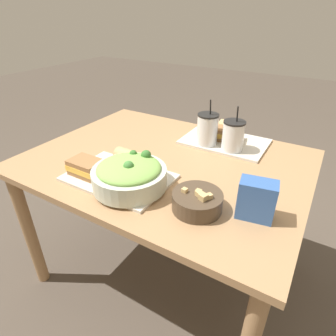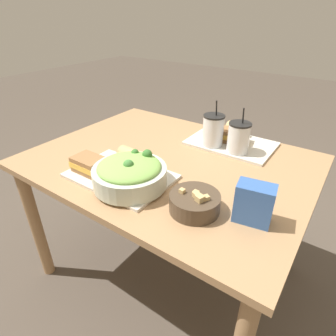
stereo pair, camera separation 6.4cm
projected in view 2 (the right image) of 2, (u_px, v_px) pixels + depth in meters
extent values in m
plane|color=#4C4238|center=(169.00, 268.00, 1.68)|extent=(12.00, 12.00, 0.00)
cube|color=#A37A51|center=(169.00, 162.00, 1.32)|extent=(1.26, 0.96, 0.03)
cylinder|color=#A37A51|center=(36.00, 224.00, 1.49)|extent=(0.06, 0.06, 0.71)
cylinder|color=#A37A51|center=(138.00, 162.00, 2.08)|extent=(0.06, 0.06, 0.71)
cylinder|color=#A37A51|center=(300.00, 220.00, 1.52)|extent=(0.06, 0.06, 0.71)
cube|color=beige|center=(121.00, 176.00, 1.17)|extent=(0.42, 0.28, 0.01)
cube|color=beige|center=(231.00, 143.00, 1.44)|extent=(0.42, 0.28, 0.01)
cylinder|color=beige|center=(130.00, 176.00, 1.08)|extent=(0.29, 0.29, 0.07)
ellipsoid|color=#7FB251|center=(129.00, 167.00, 1.06)|extent=(0.24, 0.24, 0.05)
sphere|color=#38702D|center=(147.00, 154.00, 1.10)|extent=(0.04, 0.04, 0.04)
sphere|color=#427F38|center=(128.00, 165.00, 1.03)|extent=(0.04, 0.04, 0.04)
sphere|color=#38702D|center=(135.00, 153.00, 1.12)|extent=(0.03, 0.03, 0.03)
cube|color=beige|center=(137.00, 169.00, 1.02)|extent=(0.04, 0.06, 0.01)
cube|color=beige|center=(111.00, 163.00, 1.07)|extent=(0.06, 0.06, 0.01)
cube|color=beige|center=(132.00, 157.00, 1.11)|extent=(0.04, 0.04, 0.01)
cylinder|color=#473828|center=(195.00, 203.00, 0.96)|extent=(0.18, 0.18, 0.06)
cylinder|color=#4C2814|center=(195.00, 197.00, 0.95)|extent=(0.16, 0.16, 0.01)
cube|color=tan|center=(196.00, 194.00, 0.95)|extent=(0.02, 0.02, 0.02)
cube|color=tan|center=(197.00, 194.00, 0.95)|extent=(0.02, 0.02, 0.02)
cube|color=tan|center=(182.00, 191.00, 0.96)|extent=(0.02, 0.02, 0.02)
cube|color=tan|center=(206.00, 198.00, 0.92)|extent=(0.03, 0.03, 0.02)
cube|color=tan|center=(200.00, 199.00, 0.92)|extent=(0.03, 0.03, 0.02)
cube|color=tan|center=(196.00, 195.00, 0.94)|extent=(0.03, 0.03, 0.02)
cube|color=olive|center=(90.00, 169.00, 1.18)|extent=(0.13, 0.09, 0.02)
cube|color=#EFB742|center=(89.00, 164.00, 1.17)|extent=(0.14, 0.10, 0.02)
cube|color=olive|center=(89.00, 160.00, 1.16)|extent=(0.13, 0.09, 0.02)
cylinder|color=tan|center=(132.00, 156.00, 1.23)|extent=(0.13, 0.08, 0.07)
cylinder|color=beige|center=(142.00, 160.00, 1.20)|extent=(0.01, 0.06, 0.06)
cube|color=olive|center=(233.00, 140.00, 1.44)|extent=(0.15, 0.11, 0.02)
cube|color=#EFB742|center=(233.00, 136.00, 1.43)|extent=(0.16, 0.12, 0.02)
cube|color=olive|center=(234.00, 132.00, 1.42)|extent=(0.15, 0.11, 0.02)
cylinder|color=tan|center=(236.00, 129.00, 1.51)|extent=(0.11, 0.09, 0.07)
cylinder|color=beige|center=(243.00, 131.00, 1.48)|extent=(0.02, 0.06, 0.06)
cylinder|color=silver|center=(213.00, 131.00, 1.38)|extent=(0.10, 0.10, 0.15)
cylinder|color=black|center=(213.00, 133.00, 1.38)|extent=(0.09, 0.09, 0.12)
cylinder|color=black|center=(214.00, 116.00, 1.34)|extent=(0.10, 0.10, 0.01)
cylinder|color=black|center=(216.00, 109.00, 1.32)|extent=(0.01, 0.02, 0.08)
cylinder|color=silver|center=(238.00, 139.00, 1.31)|extent=(0.10, 0.10, 0.14)
cylinder|color=maroon|center=(238.00, 140.00, 1.32)|extent=(0.09, 0.09, 0.11)
cylinder|color=black|center=(240.00, 124.00, 1.28)|extent=(0.10, 0.10, 0.01)
cylinder|color=black|center=(243.00, 117.00, 1.25)|extent=(0.01, 0.02, 0.08)
cube|color=#335BA3|center=(254.00, 203.00, 0.90)|extent=(0.13, 0.09, 0.14)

